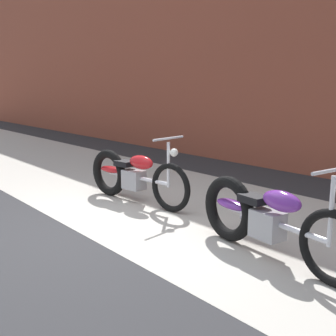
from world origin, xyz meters
The scene contains 5 objects.
ground_plane centered at (0.00, 0.00, 0.00)m, with size 80.00×80.00×0.00m, color #2D2D30.
sidewalk_slab centered at (0.00, 1.75, 0.00)m, with size 36.00×3.50×0.01m, color #B2ADA3.
brick_building_wall centered at (0.00, 5.20, 2.92)m, with size 36.00×0.50×5.84m, color brown.
motorcycle_red centered at (-0.82, 1.27, 0.40)m, with size 2.00×0.58×1.03m.
motorcycle_purple centered at (1.70, 1.11, 0.40)m, with size 2.00×0.60×1.03m.
Camera 1 is at (4.10, -2.17, 1.68)m, focal length 43.95 mm.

